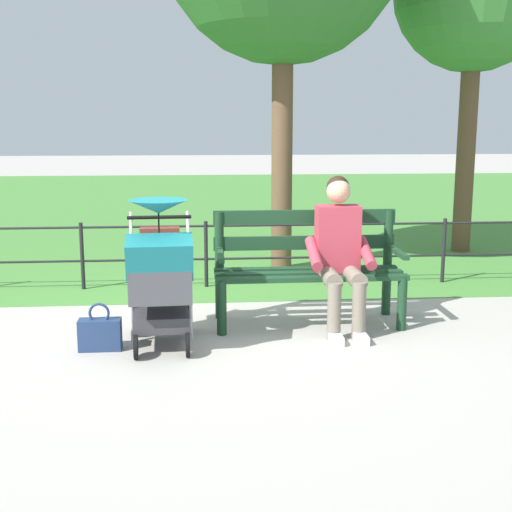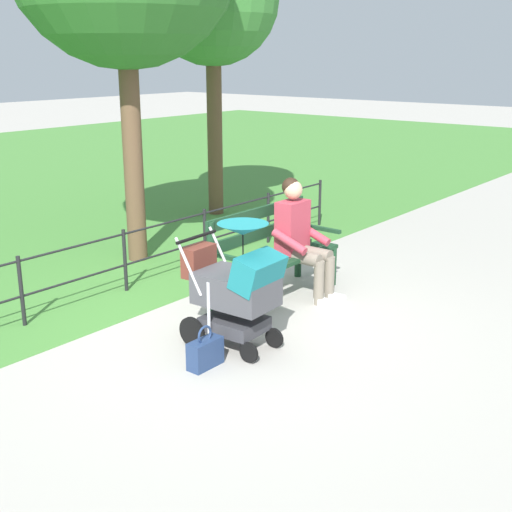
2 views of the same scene
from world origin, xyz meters
name	(u,v)px [view 2 (image 2 of 2)]	position (x,y,z in m)	size (l,w,h in m)	color
ground_plane	(226,322)	(0.00, 0.00, 0.00)	(60.00, 60.00, 0.00)	#ADA89E
park_bench	(270,250)	(-0.86, -0.12, 0.53)	(1.60, 0.60, 0.96)	#193D23
person_on_bench	(301,235)	(-1.09, 0.11, 0.68)	(0.53, 0.74, 1.28)	slate
stroller	(236,284)	(0.37, 0.46, 0.59)	(0.54, 0.91, 1.15)	black
handbag	(205,353)	(0.83, 0.51, 0.13)	(0.32, 0.14, 0.37)	navy
park_fence	(144,249)	(-0.28, -1.46, 0.42)	(7.67, 0.04, 0.70)	black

